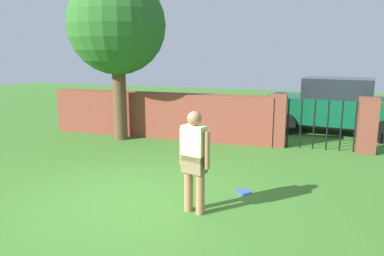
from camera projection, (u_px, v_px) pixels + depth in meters
name	position (u px, v px, depth m)	size (l,w,h in m)	color
ground_plane	(128.00, 202.00, 6.18)	(40.00, 40.00, 0.00)	#3D7528
brick_wall	(158.00, 115.00, 10.88)	(6.78, 0.50, 1.33)	brown
tree	(117.00, 26.00, 10.09)	(2.72, 2.72, 4.59)	brown
person	(194.00, 158.00, 5.61)	(0.52, 0.31, 1.62)	#9E704C
fence_gate	(321.00, 123.00, 9.44)	(2.63, 0.44, 1.40)	brown
car	(337.00, 106.00, 11.40)	(4.39, 2.37, 1.72)	#0C4C2D
frisbee_blue	(243.00, 192.00, 6.62)	(0.27, 0.27, 0.02)	blue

